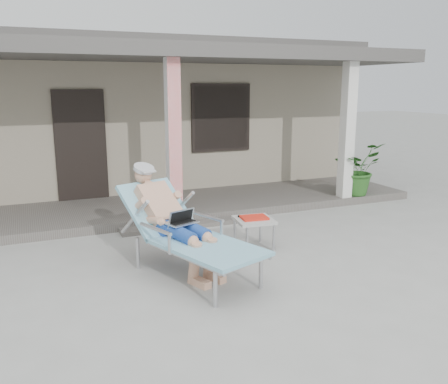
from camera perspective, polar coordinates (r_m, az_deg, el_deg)
name	(u,v)px	position (r m, az deg, el deg)	size (l,w,h in m)	color
ground	(223,266)	(6.31, -0.10, -8.87)	(60.00, 60.00, 0.00)	#9E9E99
house	(123,113)	(12.14, -12.11, 9.33)	(10.40, 5.40, 3.30)	gray
porch_deck	(162,207)	(9.00, -7.46, -1.86)	(10.00, 2.00, 0.15)	#605B56
porch_overhang	(158,58)	(8.67, -7.89, 15.68)	(10.00, 2.30, 2.85)	silver
porch_step	(181,226)	(7.94, -5.24, -4.05)	(2.00, 0.30, 0.07)	#605B56
lounger	(179,205)	(5.91, -5.45, -1.59)	(1.48, 2.23, 1.41)	#B7B7BC
side_table	(254,221)	(6.86, 3.63, -3.56)	(0.59, 0.59, 0.48)	#AAAAA5
potted_palm	(357,169)	(9.94, 15.70, 2.72)	(0.95, 0.83, 1.06)	#26591E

